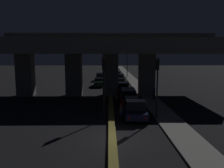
# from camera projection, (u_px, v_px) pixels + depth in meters

# --- Properties ---
(ground_plane) EXTENTS (200.00, 200.00, 0.00)m
(ground_plane) POSITION_uv_depth(u_px,v_px,m) (112.00, 141.00, 14.68)
(ground_plane) COLOR black
(median_divider) EXTENTS (0.53, 126.00, 0.27)m
(median_divider) POSITION_uv_depth(u_px,v_px,m) (110.00, 79.00, 49.34)
(median_divider) COLOR olive
(median_divider) RESTS_ON ground_plane
(sidewalk_right) EXTENTS (2.29, 126.00, 0.13)m
(sidewalk_right) POSITION_uv_depth(u_px,v_px,m) (136.00, 84.00, 42.49)
(sidewalk_right) COLOR gray
(sidewalk_right) RESTS_ON ground_plane
(elevated_overpass) EXTENTS (28.62, 10.64, 8.64)m
(elevated_overpass) POSITION_uv_depth(u_px,v_px,m) (108.00, 50.00, 29.97)
(elevated_overpass) COLOR slate
(elevated_overpass) RESTS_ON ground_plane
(traffic_light_left_of_median) EXTENTS (0.30, 0.49, 5.58)m
(traffic_light_left_of_median) POSITION_uv_depth(u_px,v_px,m) (104.00, 77.00, 18.96)
(traffic_light_left_of_median) COLOR black
(traffic_light_left_of_median) RESTS_ON ground_plane
(traffic_light_right_of_median) EXTENTS (0.30, 0.49, 5.53)m
(traffic_light_right_of_median) POSITION_uv_depth(u_px,v_px,m) (157.00, 77.00, 19.03)
(traffic_light_right_of_median) COLOR black
(traffic_light_right_of_median) RESTS_ON ground_plane
(street_lamp) EXTENTS (2.23, 0.32, 7.21)m
(street_lamp) POSITION_uv_depth(u_px,v_px,m) (126.00, 60.00, 52.94)
(street_lamp) COLOR #2D2D30
(street_lamp) RESTS_ON ground_plane
(car_dark_blue_lead) EXTENTS (2.07, 3.98, 1.81)m
(car_dark_blue_lead) POSITION_uv_depth(u_px,v_px,m) (135.00, 108.00, 19.65)
(car_dark_blue_lead) COLOR #141938
(car_dark_blue_lead) RESTS_ON ground_plane
(car_dark_red_second) EXTENTS (2.01, 4.30, 1.78)m
(car_dark_red_second) POSITION_uv_depth(u_px,v_px,m) (128.00, 96.00, 25.30)
(car_dark_red_second) COLOR #591414
(car_dark_red_second) RESTS_ON ground_plane
(car_dark_red_third) EXTENTS (2.00, 4.19, 1.60)m
(car_dark_red_third) POSITION_uv_depth(u_px,v_px,m) (123.00, 87.00, 32.62)
(car_dark_red_third) COLOR #591414
(car_dark_red_third) RESTS_ON ground_plane
(car_black_fourth) EXTENTS (1.84, 4.07, 1.42)m
(car_black_fourth) POSITION_uv_depth(u_px,v_px,m) (120.00, 82.00, 39.70)
(car_black_fourth) COLOR black
(car_black_fourth) RESTS_ON ground_plane
(car_dark_green_fifth) EXTENTS (2.11, 4.30, 1.66)m
(car_dark_green_fifth) POSITION_uv_depth(u_px,v_px,m) (120.00, 78.00, 46.03)
(car_dark_green_fifth) COLOR black
(car_dark_green_fifth) RESTS_ON ground_plane
(car_dark_green_sixth) EXTENTS (2.01, 4.50, 1.61)m
(car_dark_green_sixth) POSITION_uv_depth(u_px,v_px,m) (117.00, 75.00, 52.51)
(car_dark_green_sixth) COLOR black
(car_dark_green_sixth) RESTS_ON ground_plane
(car_dark_green_lead_oncoming) EXTENTS (1.98, 4.46, 1.53)m
(car_dark_green_lead_oncoming) POSITION_uv_depth(u_px,v_px,m) (99.00, 82.00, 39.41)
(car_dark_green_lead_oncoming) COLOR black
(car_dark_green_lead_oncoming) RESTS_ON ground_plane
(car_black_second_oncoming) EXTENTS (2.03, 4.84, 1.69)m
(car_black_second_oncoming) POSITION_uv_depth(u_px,v_px,m) (100.00, 77.00, 47.72)
(car_black_second_oncoming) COLOR black
(car_black_second_oncoming) RESTS_ON ground_plane
(motorcycle_blue_filtering_near) EXTENTS (0.33, 1.96, 1.47)m
(motorcycle_blue_filtering_near) POSITION_uv_depth(u_px,v_px,m) (121.00, 112.00, 19.42)
(motorcycle_blue_filtering_near) COLOR black
(motorcycle_blue_filtering_near) RESTS_ON ground_plane
(motorcycle_white_filtering_mid) EXTENTS (0.33, 1.82, 1.43)m
(motorcycle_white_filtering_mid) POSITION_uv_depth(u_px,v_px,m) (117.00, 97.00, 26.31)
(motorcycle_white_filtering_mid) COLOR black
(motorcycle_white_filtering_mid) RESTS_ON ground_plane
(pedestrian_on_sidewalk) EXTENTS (0.35, 0.35, 1.74)m
(pedestrian_on_sidewalk) POSITION_uv_depth(u_px,v_px,m) (154.00, 93.00, 27.32)
(pedestrian_on_sidewalk) COLOR #2D261E
(pedestrian_on_sidewalk) RESTS_ON sidewalk_right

